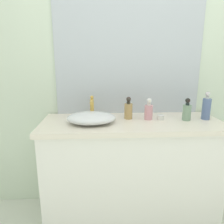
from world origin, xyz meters
TOP-DOWN VIEW (x-y plane):
  - bathroom_wall_rear at (0.00, 0.73)m, footprint 6.00×0.06m
  - vanity_counter at (-0.11, 0.43)m, footprint 1.40×0.53m
  - wall_mirror_panel at (-0.11, 0.69)m, footprint 1.24×0.01m
  - sink_basin at (-0.42, 0.39)m, footprint 0.37×0.28m
  - faucet at (-0.42, 0.55)m, footprint 0.03×0.12m
  - soap_dispenser at (-0.13, 0.50)m, footprint 0.06×0.06m
  - lotion_bottle at (0.49, 0.45)m, footprint 0.07×0.07m
  - perfume_bottle at (0.03, 0.47)m, footprint 0.07×0.07m
  - spray_can at (0.32, 0.43)m, footprint 0.06×0.06m
  - candle_jar at (0.12, 0.46)m, footprint 0.06×0.06m

SIDE VIEW (x-z plane):
  - vanity_counter at x=-0.11m, z-range 0.00..0.86m
  - candle_jar at x=0.12m, z-range 0.86..0.90m
  - sink_basin at x=-0.42m, z-range 0.86..0.94m
  - perfume_bottle at x=0.03m, z-range 0.85..1.02m
  - spray_can at x=0.32m, z-range 0.85..1.02m
  - soap_dispenser at x=-0.13m, z-range 0.85..1.02m
  - lotion_bottle at x=0.49m, z-range 0.84..1.07m
  - faucet at x=-0.42m, z-range 0.87..1.05m
  - bathroom_wall_rear at x=0.00m, z-range 0.00..2.60m
  - wall_mirror_panel at x=-0.11m, z-range 0.86..1.80m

